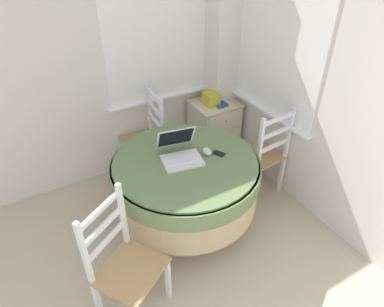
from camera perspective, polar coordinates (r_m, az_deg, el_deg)
corner_room_shell at (r=2.63m, az=3.22°, el=9.70°), size 4.48×5.00×2.55m
round_dining_table at (r=2.91m, az=-1.10°, el=-4.17°), size 1.25×1.25×0.75m
laptop at (r=2.81m, az=-2.03°, el=0.21°), size 0.38×0.41×0.23m
computer_mouse at (r=2.86m, az=2.53°, el=0.34°), size 0.07×0.10×0.05m
cell_phone at (r=2.88m, az=4.48°, el=0.02°), size 0.10×0.12×0.01m
dining_chair_near_back_window at (r=3.64m, az=-7.69°, el=2.43°), size 0.42×0.46×0.99m
dining_chair_near_right_window at (r=3.43m, az=11.64°, el=-0.24°), size 0.46×0.43×0.99m
dining_chair_camera_near at (r=2.48m, az=-11.16°, el=-17.79°), size 0.57×0.56×0.99m
corner_cabinet at (r=4.03m, az=3.69°, el=4.22°), size 0.50×0.46×0.67m
storage_box at (r=3.79m, az=3.20°, el=9.08°), size 0.14×0.17×0.14m
book_on_cabinet at (r=3.84m, az=4.41°, el=8.44°), size 0.13×0.22×0.02m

